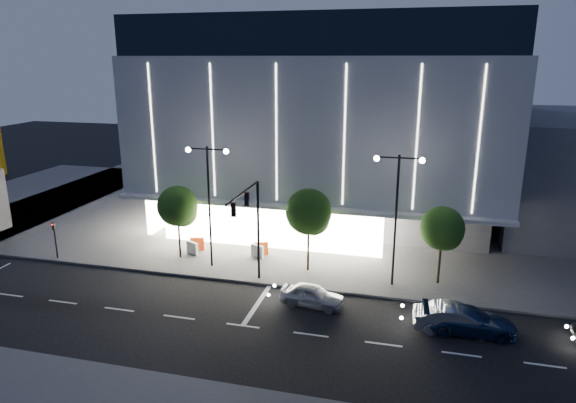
% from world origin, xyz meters
% --- Properties ---
extents(ground, '(160.00, 160.00, 0.00)m').
position_xyz_m(ground, '(0.00, 0.00, 0.00)').
color(ground, black).
rests_on(ground, ground).
extents(sidewalk_museum, '(70.00, 40.00, 0.15)m').
position_xyz_m(sidewalk_museum, '(5.00, 24.00, 0.07)').
color(sidewalk_museum, '#474747').
rests_on(sidewalk_museum, ground).
extents(museum, '(30.00, 25.80, 18.00)m').
position_xyz_m(museum, '(2.98, 22.31, 9.27)').
color(museum, '#4C4C51').
rests_on(museum, ground).
extents(traffic_mast, '(0.33, 5.89, 7.07)m').
position_xyz_m(traffic_mast, '(1.00, 3.34, 5.03)').
color(traffic_mast, black).
rests_on(traffic_mast, ground).
extents(street_lamp_west, '(3.16, 0.36, 9.00)m').
position_xyz_m(street_lamp_west, '(-3.00, 6.00, 5.96)').
color(street_lamp_west, black).
rests_on(street_lamp_west, ground).
extents(street_lamp_east, '(3.16, 0.36, 9.00)m').
position_xyz_m(street_lamp_east, '(10.00, 6.00, 5.96)').
color(street_lamp_east, black).
rests_on(street_lamp_east, ground).
extents(ped_signal_far, '(0.22, 0.24, 3.00)m').
position_xyz_m(ped_signal_far, '(-15.00, 4.50, 1.89)').
color(ped_signal_far, black).
rests_on(ped_signal_far, ground).
extents(tree_left, '(3.02, 3.02, 5.72)m').
position_xyz_m(tree_left, '(-5.97, 7.02, 4.03)').
color(tree_left, black).
rests_on(tree_left, ground).
extents(tree_mid, '(3.25, 3.25, 6.15)m').
position_xyz_m(tree_mid, '(4.03, 7.02, 4.33)').
color(tree_mid, black).
rests_on(tree_mid, ground).
extents(tree_right, '(2.91, 2.91, 5.51)m').
position_xyz_m(tree_right, '(13.03, 7.02, 3.88)').
color(tree_right, black).
rests_on(tree_right, ground).
extents(car_lead, '(4.17, 2.08, 1.36)m').
position_xyz_m(car_lead, '(5.35, 1.94, 0.68)').
color(car_lead, '#AAADB2').
rests_on(car_lead, ground).
extents(car_second, '(4.80, 1.93, 1.55)m').
position_xyz_m(car_second, '(13.80, 0.86, 0.77)').
color(car_second, '#A4A8AC').
rests_on(car_second, ground).
extents(car_third, '(5.19, 2.27, 1.48)m').
position_xyz_m(car_third, '(14.50, 0.95, 0.74)').
color(car_third, navy).
rests_on(car_third, ground).
extents(barrier_a, '(1.13, 0.49, 1.00)m').
position_xyz_m(barrier_a, '(-5.37, 8.76, 0.65)').
color(barrier_a, '#E83C0C').
rests_on(barrier_a, sidewalk_museum).
extents(barrier_b, '(1.10, 0.69, 1.00)m').
position_xyz_m(barrier_b, '(-5.35, 7.78, 0.65)').
color(barrier_b, '#B9B9B9').
rests_on(barrier_b, sidewalk_museum).
extents(barrier_c, '(1.11, 0.66, 1.00)m').
position_xyz_m(barrier_c, '(-0.15, 9.00, 0.65)').
color(barrier_c, '#F3500D').
rests_on(barrier_c, sidewalk_museum).
extents(barrier_d, '(1.11, 0.65, 1.00)m').
position_xyz_m(barrier_d, '(-0.25, 8.37, 0.65)').
color(barrier_d, silver).
rests_on(barrier_d, sidewalk_museum).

